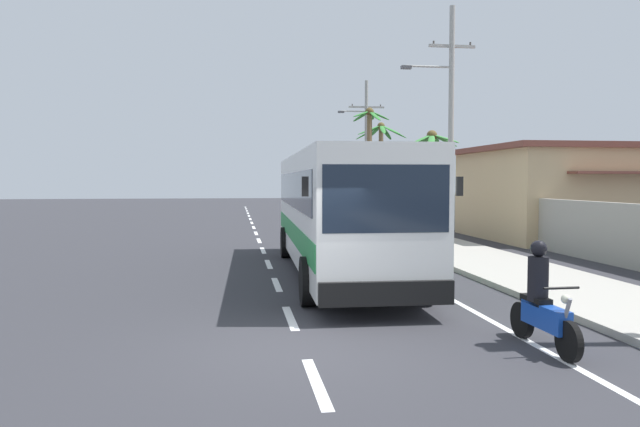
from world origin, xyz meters
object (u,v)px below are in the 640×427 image
Objects in this scene: utility_pole_mid at (450,117)px; palm_third at (432,157)px; utility_pole_far at (365,145)px; roadside_building at (597,192)px; coach_bus_foreground at (337,207)px; palm_second at (381,150)px; pedestrian_near_kerb at (402,215)px; palm_nearest at (369,147)px; motorcycle_beside_bus at (542,305)px.

palm_third is (1.11, 5.61, -1.50)m from utility_pole_mid.
utility_pole_far reaches higher than roadside_building.
palm_second reaches higher than coach_bus_foreground.
utility_pole_mid reaches higher than palm_third.
palm_nearest is at bearing -76.73° from pedestrian_near_kerb.
coach_bus_foreground is at bearing -126.87° from utility_pole_mid.
utility_pole_far is (0.03, 17.04, -0.17)m from utility_pole_mid.
palm_third reaches higher than roadside_building.
palm_third is at bearing -77.75° from palm_nearest.
palm_nearest is 1.06× the size of palm_second.
utility_pole_mid is 0.90× the size of roadside_building.
utility_pole_far reaches higher than palm_nearest.
motorcycle_beside_bus is 1.25× the size of pedestrian_near_kerb.
palm_second is at bearing -83.17° from pedestrian_near_kerb.
pedestrian_near_kerb is 5.53m from utility_pole_mid.
roadside_building is (7.58, -13.34, -2.76)m from palm_nearest.
palm_nearest is at bearing 119.60° from roadside_building.
palm_third is (1.66, -7.62, -0.97)m from palm_nearest.
palm_third is at bearing 78.83° from utility_pole_mid.
coach_bus_foreground is at bearing -104.22° from utility_pole_far.
motorcycle_beside_bus is 20.13m from roadside_building.
palm_third is (2.32, 2.51, 2.92)m from pedestrian_near_kerb.
palm_second reaches higher than pedestrian_near_kerb.
motorcycle_beside_bus is 0.28× the size of palm_second.
coach_bus_foreground is at bearing -118.04° from palm_third.
pedestrian_near_kerb is 0.30× the size of palm_third.
pedestrian_near_kerb is at bearing -100.21° from palm_second.
pedestrian_near_kerb is 0.21× the size of palm_nearest.
coach_bus_foreground is 26.70m from utility_pole_far.
utility_pole_far is (6.51, 25.68, 3.33)m from coach_bus_foreground.
pedestrian_near_kerb is at bearing -132.73° from palm_third.
motorcycle_beside_bus is at bearing -76.45° from coach_bus_foreground.
palm_nearest is (0.67, 10.14, 3.89)m from pedestrian_near_kerb.
utility_pole_mid is 7.76m from roadside_building.
utility_pole_mid reaches higher than pedestrian_near_kerb.
pedestrian_near_kerb reaches higher than motorcycle_beside_bus.
pedestrian_near_kerb is at bearing -95.09° from utility_pole_far.
utility_pole_mid reaches higher than utility_pole_far.
pedestrian_near_kerb is 0.22× the size of palm_second.
palm_third is (-0.51, -13.23, -1.06)m from palm_second.
palm_nearest is at bearing 82.25° from motorcycle_beside_bus.
palm_third is (7.59, 14.25, 2.00)m from coach_bus_foreground.
pedestrian_near_kerb is 4.50m from palm_third.
utility_pole_mid is 1.38× the size of palm_nearest.
coach_bus_foreground is 12.89m from pedestrian_near_kerb.
palm_nearest is 7.86m from palm_third.
palm_nearest is at bearing 74.82° from coach_bus_foreground.
palm_nearest is at bearing 92.37° from utility_pole_mid.
utility_pole_mid is (6.48, 8.64, 3.50)m from coach_bus_foreground.
motorcycle_beside_bus is 0.19× the size of utility_pole_mid.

